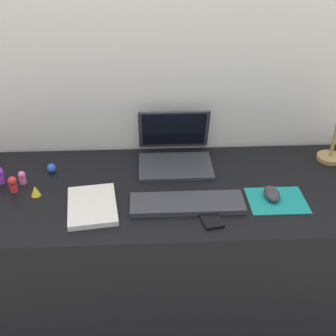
{
  "coord_description": "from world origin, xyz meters",
  "views": [
    {
      "loc": [
        -0.04,
        -1.38,
        1.67
      ],
      "look_at": [
        0.03,
        0.0,
        0.83
      ],
      "focal_mm": 46.55,
      "sensor_mm": 36.0,
      "label": 1
    }
  ],
  "objects_px": {
    "toy_figurine_red": "(13,184)",
    "toy_figurine_blue": "(52,168)",
    "laptop": "(175,149)",
    "mouse": "(272,194)",
    "cell_phone": "(209,217)",
    "notebook_pad": "(92,206)",
    "toy_figurine_yellow": "(35,191)",
    "keyboard": "(187,203)",
    "toy_figurine_pink": "(22,177)"
  },
  "relations": [
    {
      "from": "keyboard",
      "to": "cell_phone",
      "type": "relative_size",
      "value": 3.2
    },
    {
      "from": "toy_figurine_pink",
      "to": "toy_figurine_blue",
      "type": "height_order",
      "value": "toy_figurine_pink"
    },
    {
      "from": "toy_figurine_pink",
      "to": "toy_figurine_blue",
      "type": "distance_m",
      "value": 0.12
    },
    {
      "from": "cell_phone",
      "to": "mouse",
      "type": "bearing_deg",
      "value": 11.43
    },
    {
      "from": "laptop",
      "to": "cell_phone",
      "type": "height_order",
      "value": "laptop"
    },
    {
      "from": "keyboard",
      "to": "notebook_pad",
      "type": "relative_size",
      "value": 1.71
    },
    {
      "from": "keyboard",
      "to": "mouse",
      "type": "bearing_deg",
      "value": 5.45
    },
    {
      "from": "toy_figurine_yellow",
      "to": "toy_figurine_pink",
      "type": "bearing_deg",
      "value": 127.98
    },
    {
      "from": "laptop",
      "to": "keyboard",
      "type": "bearing_deg",
      "value": -85.62
    },
    {
      "from": "keyboard",
      "to": "cell_phone",
      "type": "distance_m",
      "value": 0.1
    },
    {
      "from": "notebook_pad",
      "to": "toy_figurine_pink",
      "type": "relative_size",
      "value": 4.53
    },
    {
      "from": "toy_figurine_red",
      "to": "toy_figurine_pink",
      "type": "bearing_deg",
      "value": 69.55
    },
    {
      "from": "keyboard",
      "to": "toy_figurine_pink",
      "type": "relative_size",
      "value": 7.74
    },
    {
      "from": "toy_figurine_pink",
      "to": "mouse",
      "type": "bearing_deg",
      "value": -9.01
    },
    {
      "from": "laptop",
      "to": "toy_figurine_red",
      "type": "relative_size",
      "value": 4.72
    },
    {
      "from": "keyboard",
      "to": "toy_figurine_red",
      "type": "xyz_separation_m",
      "value": [
        -0.65,
        0.12,
        0.02
      ]
    },
    {
      "from": "cell_phone",
      "to": "toy_figurine_red",
      "type": "bearing_deg",
      "value": 152.61
    },
    {
      "from": "mouse",
      "to": "cell_phone",
      "type": "relative_size",
      "value": 0.75
    },
    {
      "from": "toy_figurine_red",
      "to": "toy_figurine_blue",
      "type": "relative_size",
      "value": 1.65
    },
    {
      "from": "toy_figurine_pink",
      "to": "toy_figurine_blue",
      "type": "xyz_separation_m",
      "value": [
        0.1,
        0.08,
        -0.01
      ]
    },
    {
      "from": "notebook_pad",
      "to": "toy_figurine_blue",
      "type": "bearing_deg",
      "value": 118.88
    },
    {
      "from": "cell_phone",
      "to": "notebook_pad",
      "type": "distance_m",
      "value": 0.42
    },
    {
      "from": "toy_figurine_yellow",
      "to": "cell_phone",
      "type": "bearing_deg",
      "value": -14.94
    },
    {
      "from": "cell_phone",
      "to": "toy_figurine_blue",
      "type": "relative_size",
      "value": 3.32
    },
    {
      "from": "laptop",
      "to": "toy_figurine_pink",
      "type": "distance_m",
      "value": 0.62
    },
    {
      "from": "toy_figurine_yellow",
      "to": "toy_figurine_blue",
      "type": "relative_size",
      "value": 1.05
    },
    {
      "from": "toy_figurine_yellow",
      "to": "mouse",
      "type": "bearing_deg",
      "value": -4.1
    },
    {
      "from": "mouse",
      "to": "toy_figurine_yellow",
      "type": "distance_m",
      "value": 0.87
    },
    {
      "from": "cell_phone",
      "to": "notebook_pad",
      "type": "relative_size",
      "value": 0.53
    },
    {
      "from": "mouse",
      "to": "cell_phone",
      "type": "xyz_separation_m",
      "value": [
        -0.24,
        -0.11,
        -0.02
      ]
    },
    {
      "from": "laptop",
      "to": "toy_figurine_red",
      "type": "xyz_separation_m",
      "value": [
        -0.62,
        -0.2,
        -0.02
      ]
    },
    {
      "from": "notebook_pad",
      "to": "toy_figurine_pink",
      "type": "distance_m",
      "value": 0.34
    },
    {
      "from": "laptop",
      "to": "toy_figurine_blue",
      "type": "bearing_deg",
      "value": -171.91
    },
    {
      "from": "toy_figurine_red",
      "to": "toy_figurine_blue",
      "type": "height_order",
      "value": "toy_figurine_red"
    },
    {
      "from": "laptop",
      "to": "notebook_pad",
      "type": "bearing_deg",
      "value": -134.21
    },
    {
      "from": "notebook_pad",
      "to": "toy_figurine_pink",
      "type": "xyz_separation_m",
      "value": [
        -0.29,
        0.18,
        0.02
      ]
    },
    {
      "from": "toy_figurine_pink",
      "to": "toy_figurine_yellow",
      "type": "relative_size",
      "value": 1.31
    },
    {
      "from": "laptop",
      "to": "mouse",
      "type": "xyz_separation_m",
      "value": [
        0.34,
        -0.3,
        -0.03
      ]
    },
    {
      "from": "mouse",
      "to": "notebook_pad",
      "type": "height_order",
      "value": "mouse"
    },
    {
      "from": "mouse",
      "to": "toy_figurine_blue",
      "type": "height_order",
      "value": "same"
    },
    {
      "from": "laptop",
      "to": "toy_figurine_yellow",
      "type": "relative_size",
      "value": 7.45
    },
    {
      "from": "notebook_pad",
      "to": "toy_figurine_yellow",
      "type": "distance_m",
      "value": 0.24
    },
    {
      "from": "keyboard",
      "to": "toy_figurine_blue",
      "type": "height_order",
      "value": "toy_figurine_blue"
    },
    {
      "from": "mouse",
      "to": "toy_figurine_pink",
      "type": "distance_m",
      "value": 0.95
    },
    {
      "from": "cell_phone",
      "to": "toy_figurine_yellow",
      "type": "distance_m",
      "value": 0.65
    },
    {
      "from": "cell_phone",
      "to": "toy_figurine_blue",
      "type": "distance_m",
      "value": 0.68
    },
    {
      "from": "keyboard",
      "to": "toy_figurine_yellow",
      "type": "relative_size",
      "value": 10.18
    },
    {
      "from": "cell_phone",
      "to": "toy_figurine_yellow",
      "type": "xyz_separation_m",
      "value": [
        -0.63,
        0.17,
        0.02
      ]
    },
    {
      "from": "keyboard",
      "to": "toy_figurine_red",
      "type": "height_order",
      "value": "toy_figurine_red"
    },
    {
      "from": "toy_figurine_red",
      "to": "toy_figurine_blue",
      "type": "xyz_separation_m",
      "value": [
        0.12,
        0.13,
        -0.01
      ]
    }
  ]
}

